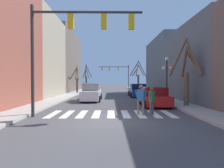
{
  "coord_description": "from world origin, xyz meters",
  "views": [
    {
      "loc": [
        -0.05,
        -8.87,
        2.07
      ],
      "look_at": [
        0.28,
        24.07,
        1.45
      ],
      "focal_mm": 28.0,
      "sensor_mm": 36.0,
      "label": 1
    }
  ],
  "objects_px": {
    "street_lamp_right_corner": "(167,70)",
    "pedestrian_crossing_street": "(152,98)",
    "pedestrian_on_left_sidewalk": "(141,97)",
    "car_parked_left_far": "(138,91)",
    "traffic_signal_near": "(73,34)",
    "car_parked_right_far": "(154,97)",
    "car_at_intersection": "(93,87)",
    "street_tree_left_near": "(138,77)",
    "street_tree_left_mid": "(186,74)",
    "traffic_signal_far": "(117,71)",
    "street_tree_right_mid": "(76,81)",
    "car_parked_right_mid": "(92,93)",
    "street_tree_left_far": "(86,77)"
  },
  "relations": [
    {
      "from": "street_lamp_right_corner",
      "to": "pedestrian_crossing_street",
      "type": "relative_size",
      "value": 2.45
    },
    {
      "from": "pedestrian_on_left_sidewalk",
      "to": "car_parked_left_far",
      "type": "bearing_deg",
      "value": -70.7
    },
    {
      "from": "pedestrian_on_left_sidewalk",
      "to": "traffic_signal_near",
      "type": "bearing_deg",
      "value": 34.62
    },
    {
      "from": "car_parked_right_far",
      "to": "pedestrian_crossing_street",
      "type": "distance_m",
      "value": 4.05
    },
    {
      "from": "car_parked_right_far",
      "to": "pedestrian_crossing_street",
      "type": "bearing_deg",
      "value": 164.54
    },
    {
      "from": "car_at_intersection",
      "to": "street_tree_left_near",
      "type": "bearing_deg",
      "value": -96.39
    },
    {
      "from": "street_tree_left_near",
      "to": "street_tree_left_mid",
      "type": "relative_size",
      "value": 1.11
    },
    {
      "from": "traffic_signal_far",
      "to": "car_parked_right_far",
      "type": "bearing_deg",
      "value": -86.36
    },
    {
      "from": "pedestrian_on_left_sidewalk",
      "to": "street_tree_right_mid",
      "type": "relative_size",
      "value": 0.42
    },
    {
      "from": "car_parked_right_far",
      "to": "car_at_intersection",
      "type": "bearing_deg",
      "value": 19.07
    },
    {
      "from": "pedestrian_crossing_street",
      "to": "street_tree_left_near",
      "type": "bearing_deg",
      "value": -146.97
    },
    {
      "from": "street_lamp_right_corner",
      "to": "street_tree_left_near",
      "type": "relative_size",
      "value": 0.72
    },
    {
      "from": "traffic_signal_far",
      "to": "car_parked_left_far",
      "type": "bearing_deg",
      "value": -84.9
    },
    {
      "from": "car_parked_right_mid",
      "to": "street_tree_left_far",
      "type": "xyz_separation_m",
      "value": [
        -4.04,
        25.71,
        2.11
      ]
    },
    {
      "from": "street_tree_left_far",
      "to": "car_parked_left_far",
      "type": "bearing_deg",
      "value": -65.63
    },
    {
      "from": "pedestrian_crossing_street",
      "to": "car_parked_right_far",
      "type": "bearing_deg",
      "value": -155.39
    },
    {
      "from": "pedestrian_crossing_street",
      "to": "pedestrian_on_left_sidewalk",
      "type": "relative_size",
      "value": 0.95
    },
    {
      "from": "street_lamp_right_corner",
      "to": "street_tree_left_far",
      "type": "xyz_separation_m",
      "value": [
        -11.44,
        27.06,
        -0.2
      ]
    },
    {
      "from": "traffic_signal_near",
      "to": "car_at_intersection",
      "type": "bearing_deg",
      "value": 93.2
    },
    {
      "from": "street_lamp_right_corner",
      "to": "pedestrian_on_left_sidewalk",
      "type": "height_order",
      "value": "street_lamp_right_corner"
    },
    {
      "from": "car_parked_left_far",
      "to": "traffic_signal_near",
      "type": "bearing_deg",
      "value": 155.8
    },
    {
      "from": "traffic_signal_far",
      "to": "street_tree_left_mid",
      "type": "distance_m",
      "value": 30.22
    },
    {
      "from": "street_lamp_right_corner",
      "to": "car_parked_right_far",
      "type": "distance_m",
      "value": 3.91
    },
    {
      "from": "traffic_signal_far",
      "to": "pedestrian_on_left_sidewalk",
      "type": "distance_m",
      "value": 33.01
    },
    {
      "from": "street_tree_left_mid",
      "to": "pedestrian_on_left_sidewalk",
      "type": "bearing_deg",
      "value": -143.93
    },
    {
      "from": "street_tree_left_far",
      "to": "street_tree_left_mid",
      "type": "height_order",
      "value": "street_tree_left_far"
    },
    {
      "from": "traffic_signal_far",
      "to": "car_parked_right_far",
      "type": "xyz_separation_m",
      "value": [
        1.84,
        -29.03,
        -3.71
      ]
    },
    {
      "from": "traffic_signal_near",
      "to": "street_tree_left_near",
      "type": "bearing_deg",
      "value": 72.48
    },
    {
      "from": "traffic_signal_near",
      "to": "street_tree_left_near",
      "type": "relative_size",
      "value": 1.09
    },
    {
      "from": "car_parked_left_far",
      "to": "street_tree_right_mid",
      "type": "relative_size",
      "value": 1.06
    },
    {
      "from": "traffic_signal_far",
      "to": "car_parked_right_mid",
      "type": "xyz_separation_m",
      "value": [
        -3.67,
        -25.25,
        -3.6
      ]
    },
    {
      "from": "street_lamp_right_corner",
      "to": "pedestrian_crossing_street",
      "type": "height_order",
      "value": "street_lamp_right_corner"
    },
    {
      "from": "street_lamp_right_corner",
      "to": "street_tree_left_near",
      "type": "xyz_separation_m",
      "value": [
        -0.06,
        17.15,
        -0.29
      ]
    },
    {
      "from": "car_parked_right_mid",
      "to": "street_tree_left_far",
      "type": "bearing_deg",
      "value": -171.08
    },
    {
      "from": "car_parked_left_far",
      "to": "street_tree_right_mid",
      "type": "xyz_separation_m",
      "value": [
        -9.1,
        5.63,
        1.28
      ]
    },
    {
      "from": "car_parked_right_far",
      "to": "street_tree_left_mid",
      "type": "bearing_deg",
      "value": -109.72
    },
    {
      "from": "car_at_intersection",
      "to": "street_tree_left_mid",
      "type": "height_order",
      "value": "street_tree_left_mid"
    },
    {
      "from": "street_tree_left_mid",
      "to": "traffic_signal_near",
      "type": "bearing_deg",
      "value": -156.69
    },
    {
      "from": "traffic_signal_far",
      "to": "street_tree_left_mid",
      "type": "height_order",
      "value": "traffic_signal_far"
    },
    {
      "from": "car_parked_right_far",
      "to": "car_parked_left_far",
      "type": "bearing_deg",
      "value": 0.03
    },
    {
      "from": "car_parked_right_mid",
      "to": "car_parked_right_far",
      "type": "bearing_deg",
      "value": 55.55
    },
    {
      "from": "pedestrian_on_left_sidewalk",
      "to": "street_tree_left_far",
      "type": "relative_size",
      "value": 0.3
    },
    {
      "from": "car_parked_right_mid",
      "to": "street_tree_right_mid",
      "type": "xyz_separation_m",
      "value": [
        -3.58,
        10.25,
        1.23
      ]
    },
    {
      "from": "car_parked_left_far",
      "to": "street_tree_left_near",
      "type": "height_order",
      "value": "street_tree_left_near"
    },
    {
      "from": "street_lamp_right_corner",
      "to": "car_parked_right_mid",
      "type": "relative_size",
      "value": 0.9
    },
    {
      "from": "street_tree_left_far",
      "to": "street_tree_left_mid",
      "type": "bearing_deg",
      "value": -68.59
    },
    {
      "from": "car_parked_left_far",
      "to": "street_tree_left_far",
      "type": "relative_size",
      "value": 0.75
    },
    {
      "from": "pedestrian_on_left_sidewalk",
      "to": "street_tree_right_mid",
      "type": "distance_m",
      "value": 19.33
    },
    {
      "from": "car_parked_right_mid",
      "to": "car_parked_left_far",
      "type": "bearing_deg",
      "value": 129.97
    },
    {
      "from": "street_tree_right_mid",
      "to": "street_tree_left_far",
      "type": "distance_m",
      "value": 15.49
    }
  ]
}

